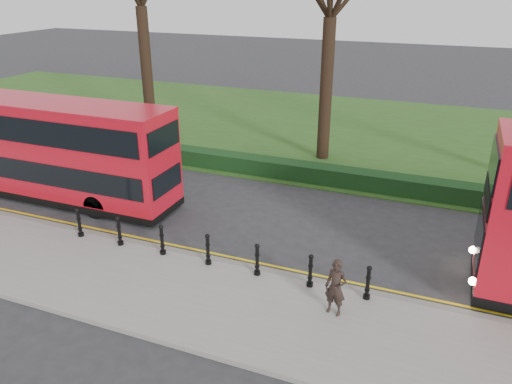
% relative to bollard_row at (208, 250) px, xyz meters
% --- Properties ---
extents(ground, '(120.00, 120.00, 0.00)m').
position_rel_bollard_row_xyz_m(ground, '(-1.32, 1.35, -0.65)').
color(ground, '#28282B').
rests_on(ground, ground).
extents(pavement, '(60.00, 4.00, 0.15)m').
position_rel_bollard_row_xyz_m(pavement, '(-1.32, -1.65, -0.58)').
color(pavement, gray).
rests_on(pavement, ground).
extents(kerb, '(60.00, 0.25, 0.16)m').
position_rel_bollard_row_xyz_m(kerb, '(-1.32, 0.35, -0.58)').
color(kerb, slate).
rests_on(kerb, ground).
extents(grass_verge, '(60.00, 18.00, 0.06)m').
position_rel_bollard_row_xyz_m(grass_verge, '(-1.32, 16.35, -0.62)').
color(grass_verge, '#294C19').
rests_on(grass_verge, ground).
extents(hedge, '(60.00, 0.90, 0.80)m').
position_rel_bollard_row_xyz_m(hedge, '(-1.32, 8.15, -0.25)').
color(hedge, black).
rests_on(hedge, ground).
extents(yellow_line_outer, '(60.00, 0.10, 0.01)m').
position_rel_bollard_row_xyz_m(yellow_line_outer, '(-1.32, 0.65, -0.64)').
color(yellow_line_outer, yellow).
rests_on(yellow_line_outer, ground).
extents(yellow_line_inner, '(60.00, 0.10, 0.01)m').
position_rel_bollard_row_xyz_m(yellow_line_inner, '(-1.32, 0.85, -0.64)').
color(yellow_line_inner, yellow).
rests_on(yellow_line_inner, ground).
extents(bollard_row, '(10.03, 0.15, 1.00)m').
position_rel_bollard_row_xyz_m(bollard_row, '(0.00, 0.00, 0.00)').
color(bollard_row, black).
rests_on(bollard_row, pavement).
extents(bus_lead, '(10.13, 2.33, 4.03)m').
position_rel_bollard_row_xyz_m(bus_lead, '(-8.03, 2.62, 1.38)').
color(bus_lead, red).
rests_on(bus_lead, ground).
extents(pedestrian, '(0.64, 0.48, 1.60)m').
position_rel_bollard_row_xyz_m(pedestrian, '(4.25, -0.98, 0.30)').
color(pedestrian, black).
rests_on(pedestrian, pavement).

